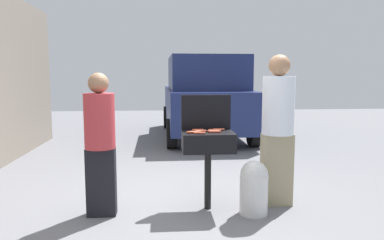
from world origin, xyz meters
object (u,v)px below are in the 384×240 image
(hot_dog_1, at_px, (193,132))
(hot_dog_7, at_px, (219,130))
(person_left, at_px, (100,139))
(hot_dog_3, at_px, (215,131))
(hot_dog_6, at_px, (201,131))
(propane_tank, at_px, (254,187))
(parked_minivan, at_px, (205,96))
(hot_dog_4, at_px, (215,132))
(hot_dog_9, at_px, (198,130))
(hot_dog_0, at_px, (214,130))
(hot_dog_2, at_px, (200,133))
(person_right, at_px, (278,125))
(hot_dog_8, at_px, (195,132))
(hot_dog_5, at_px, (213,131))
(bbq_grill, at_px, (208,144))

(hot_dog_1, xyz_separation_m, hot_dog_7, (0.33, 0.19, 0.00))
(hot_dog_1, height_order, person_left, person_left)
(hot_dog_3, bearing_deg, hot_dog_6, -173.44)
(person_left, bearing_deg, propane_tank, 10.16)
(parked_minivan, bearing_deg, hot_dog_4, 83.86)
(propane_tank, relative_size, parked_minivan, 0.14)
(hot_dog_9, bearing_deg, parked_minivan, 82.53)
(hot_dog_0, xyz_separation_m, hot_dog_3, (0.01, -0.04, 0.00))
(hot_dog_0, height_order, hot_dog_2, same)
(hot_dog_4, relative_size, person_right, 0.07)
(hot_dog_2, bearing_deg, hot_dog_0, 46.70)
(hot_dog_7, bearing_deg, person_right, -2.19)
(hot_dog_9, distance_m, person_left, 1.12)
(hot_dog_3, relative_size, person_left, 0.08)
(hot_dog_7, relative_size, hot_dog_9, 1.00)
(hot_dog_4, xyz_separation_m, hot_dog_7, (0.07, 0.16, 0.00))
(hot_dog_4, height_order, hot_dog_8, same)
(hot_dog_2, distance_m, hot_dog_5, 0.21)
(person_left, bearing_deg, person_right, 18.90)
(hot_dog_1, distance_m, hot_dog_8, 0.04)
(hot_dog_6, distance_m, person_left, 1.14)
(hot_dog_5, relative_size, hot_dog_9, 1.00)
(hot_dog_7, relative_size, hot_dog_8, 1.00)
(hot_dog_9, bearing_deg, hot_dog_8, -106.45)
(hot_dog_6, bearing_deg, hot_dog_5, -4.84)
(person_left, xyz_separation_m, person_right, (2.07, 0.19, 0.12))
(bbq_grill, relative_size, hot_dog_8, 7.06)
(hot_dog_2, relative_size, hot_dog_3, 1.00)
(hot_dog_2, relative_size, hot_dog_9, 1.00)
(hot_dog_0, relative_size, hot_dog_9, 1.00)
(person_right, bearing_deg, hot_dog_7, -5.81)
(hot_dog_0, height_order, hot_dog_5, same)
(bbq_grill, xyz_separation_m, person_right, (0.85, 0.08, 0.21))
(hot_dog_1, xyz_separation_m, person_left, (-1.03, -0.02, -0.06))
(bbq_grill, height_order, hot_dog_3, hot_dog_3)
(hot_dog_1, relative_size, hot_dog_2, 1.00)
(hot_dog_5, distance_m, hot_dog_8, 0.22)
(hot_dog_1, distance_m, hot_dog_3, 0.30)
(hot_dog_3, bearing_deg, person_left, -174.16)
(hot_dog_4, distance_m, hot_dog_7, 0.18)
(hot_dog_8, bearing_deg, hot_dog_0, 27.92)
(bbq_grill, relative_size, hot_dog_7, 7.06)
(hot_dog_2, relative_size, person_left, 0.08)
(hot_dog_4, bearing_deg, hot_dog_2, -157.72)
(hot_dog_6, bearing_deg, hot_dog_3, 6.56)
(bbq_grill, bearing_deg, hot_dog_9, 142.29)
(hot_dog_2, relative_size, hot_dog_8, 1.00)
(hot_dog_3, bearing_deg, person_right, 3.91)
(hot_dog_5, height_order, person_right, person_right)
(bbq_grill, distance_m, hot_dog_7, 0.24)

